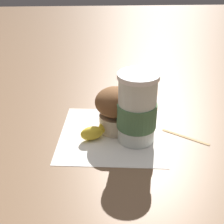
# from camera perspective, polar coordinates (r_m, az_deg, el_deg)

# --- Properties ---
(ground_plane) EXTENTS (3.00, 3.00, 0.00)m
(ground_plane) POSITION_cam_1_polar(r_m,az_deg,el_deg) (0.70, -0.00, -4.13)
(ground_plane) COLOR brown
(paper_napkin) EXTENTS (0.25, 0.25, 0.00)m
(paper_napkin) POSITION_cam_1_polar(r_m,az_deg,el_deg) (0.70, -0.00, -4.08)
(paper_napkin) COLOR white
(paper_napkin) RESTS_ON ground_plane
(coffee_cup) EXTENTS (0.08, 0.08, 0.15)m
(coffee_cup) POSITION_cam_1_polar(r_m,az_deg,el_deg) (0.64, 4.58, 0.41)
(coffee_cup) COLOR silver
(coffee_cup) RESTS_ON paper_napkin
(muffin) EXTENTS (0.09, 0.09, 0.10)m
(muffin) POSITION_cam_1_polar(r_m,az_deg,el_deg) (0.68, 0.65, 0.76)
(muffin) COLOR beige
(muffin) RESTS_ON paper_napkin
(banana) EXTENTS (0.12, 0.17, 0.03)m
(banana) POSITION_cam_1_polar(r_m,az_deg,el_deg) (0.72, -0.14, -1.31)
(banana) COLOR gold
(banana) RESTS_ON paper_napkin
(wooden_stirrer) EXTENTS (0.09, 0.07, 0.00)m
(wooden_stirrer) POSITION_cam_1_polar(r_m,az_deg,el_deg) (0.71, 13.23, -4.45)
(wooden_stirrer) COLOR tan
(wooden_stirrer) RESTS_ON ground_plane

